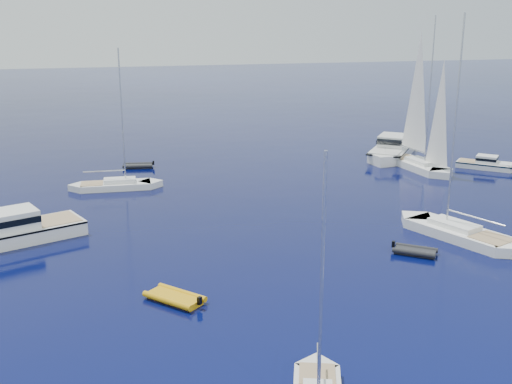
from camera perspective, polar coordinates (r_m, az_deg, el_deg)
The scene contains 10 objects.
ground at distance 31.76m, azimuth 8.71°, elevation -14.90°, with size 400.00×400.00×0.00m, color #091356.
motor_cruiser_centre at distance 49.79m, azimuth -21.66°, elevation -4.33°, with size 3.64×11.90×3.12m, color white, non-canonical shape.
motor_cruiser_far_r at distance 73.56m, azimuth 20.51°, elevation 2.01°, with size 2.22×7.27×1.91m, color white, non-canonical shape.
motor_cruiser_distant at distance 76.60m, azimuth 12.32°, elevation 3.16°, with size 3.96×12.93×3.39m, color silver, non-canonical shape.
sailboat_mid_r at distance 49.66m, azimuth 18.11°, elevation -4.04°, with size 3.03×11.65×17.13m, color white, non-canonical shape.
sailboat_centre at distance 62.31m, azimuth -12.73°, elevation 0.30°, with size 2.48×9.52×14.00m, color silver, non-canonical shape.
sailboat_sails_r at distance 71.28m, azimuth 14.65°, elevation 2.09°, with size 3.02×11.62×17.08m, color white, non-canonical shape.
tender_yellow at distance 37.42m, azimuth -7.47°, elevation -9.91°, with size 2.05×3.76×0.95m, color #DB9B0C, non-canonical shape.
tender_grey_near at distance 45.47m, azimuth 14.41°, elevation -5.56°, with size 1.77×3.12×0.95m, color black, non-canonical shape.
tender_grey_far at distance 70.67m, azimuth -10.79°, elevation 2.21°, with size 1.91×3.45×0.95m, color black, non-canonical shape.
Camera 1 is at (-11.88, -24.72, 16.03)m, focal length 43.50 mm.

